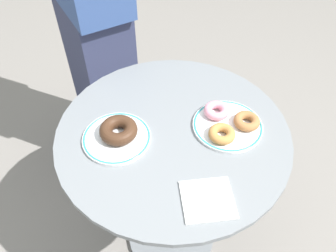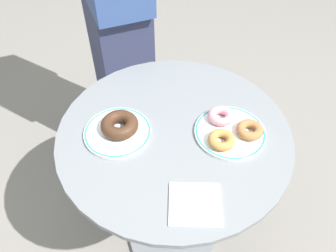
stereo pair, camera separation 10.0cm
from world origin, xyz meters
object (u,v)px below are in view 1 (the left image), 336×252
(donut_cinnamon, at_px, (247,121))
(person_figure, at_px, (92,20))
(donut_chocolate, at_px, (119,130))
(donut_pink_frosted, at_px, (216,111))
(plate_left, at_px, (117,138))
(plate_right, at_px, (228,125))
(donut_old_fashioned, at_px, (222,134))
(paper_napkin, at_px, (208,200))
(cafe_table, at_px, (172,174))

(donut_cinnamon, distance_m, person_figure, 0.79)
(donut_chocolate, relative_size, donut_pink_frosted, 1.42)
(plate_left, bearing_deg, plate_right, 8.82)
(donut_old_fashioned, bearing_deg, donut_chocolate, 178.83)
(paper_napkin, bearing_deg, plate_left, 141.41)
(cafe_table, bearing_deg, donut_pink_frosted, 25.22)
(donut_chocolate, xyz_separation_m, donut_pink_frosted, (0.30, 0.09, -0.01))
(donut_pink_frosted, height_order, donut_old_fashioned, same)
(plate_left, height_order, donut_pink_frosted, donut_pink_frosted)
(plate_right, height_order, donut_pink_frosted, donut_pink_frosted)
(donut_pink_frosted, bearing_deg, person_figure, 132.94)
(donut_cinnamon, height_order, donut_old_fashioned, same)
(donut_pink_frosted, bearing_deg, donut_chocolate, -163.08)
(donut_cinnamon, bearing_deg, person_figure, 135.49)
(cafe_table, relative_size, donut_old_fashioned, 9.13)
(donut_old_fashioned, distance_m, paper_napkin, 0.22)
(plate_left, distance_m, plate_right, 0.35)
(cafe_table, xyz_separation_m, donut_cinnamon, (0.23, 0.02, 0.26))
(person_figure, bearing_deg, donut_cinnamon, -44.51)
(cafe_table, height_order, donut_pink_frosted, donut_pink_frosted)
(plate_left, bearing_deg, person_figure, 105.09)
(paper_napkin, relative_size, person_figure, 0.08)
(donut_chocolate, relative_size, paper_napkin, 0.85)
(donut_cinnamon, xyz_separation_m, donut_old_fashioned, (-0.08, -0.05, 0.00))
(plate_right, height_order, paper_napkin, plate_right)
(donut_cinnamon, distance_m, paper_napkin, 0.30)
(plate_right, xyz_separation_m, paper_napkin, (-0.08, -0.26, -0.00))
(plate_left, xyz_separation_m, donut_pink_frosted, (0.31, 0.10, 0.02))
(plate_right, bearing_deg, donut_pink_frosted, 124.85)
(donut_cinnamon, relative_size, donut_pink_frosted, 1.00)
(plate_left, height_order, donut_old_fashioned, donut_old_fashioned)
(person_figure, bearing_deg, donut_chocolate, -74.07)
(donut_chocolate, height_order, donut_old_fashioned, donut_chocolate)
(donut_pink_frosted, xyz_separation_m, donut_old_fashioned, (0.01, -0.10, 0.00))
(cafe_table, bearing_deg, plate_left, -168.49)
(cafe_table, height_order, plate_right, plate_right)
(plate_right, distance_m, donut_old_fashioned, 0.06)
(plate_right, relative_size, donut_old_fashioned, 2.70)
(donut_old_fashioned, relative_size, person_figure, 0.05)
(plate_right, xyz_separation_m, donut_chocolate, (-0.33, -0.05, 0.03))
(person_figure, bearing_deg, cafe_table, -59.71)
(donut_cinnamon, relative_size, donut_old_fashioned, 1.00)
(plate_left, bearing_deg, donut_cinnamon, 7.83)
(plate_right, xyz_separation_m, donut_pink_frosted, (-0.03, 0.05, 0.02))
(plate_right, bearing_deg, donut_cinnamon, 1.83)
(donut_chocolate, height_order, donut_cinnamon, donut_chocolate)
(donut_cinnamon, bearing_deg, donut_pink_frosted, 153.34)
(plate_left, xyz_separation_m, donut_chocolate, (0.01, 0.01, 0.03))
(plate_left, distance_m, paper_napkin, 0.33)
(plate_right, height_order, donut_chocolate, donut_chocolate)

